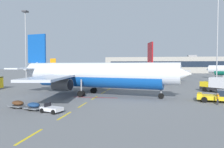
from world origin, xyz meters
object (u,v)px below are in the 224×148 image
pushback_tug (219,96)px  baggage_train (34,106)px  airliner_foreground (95,75)px  airliner_far_right (70,70)px  apron_light_mast_near (26,38)px  airliner_far_center (139,70)px  catering_truck (219,85)px  apron_light_mast_far (218,26)px  ground_crew_worker (218,98)px

pushback_tug → baggage_train: (-25.29, -10.46, -0.38)m
airliner_foreground → airliner_far_right: 85.24m
airliner_foreground → apron_light_mast_near: size_ratio=1.39×
airliner_far_center → baggage_train: airliner_far_center is taller
airliner_foreground → catering_truck: bearing=18.8°
pushback_tug → apron_light_mast_far: (10.00, 36.86, 16.94)m
airliner_far_center → ground_crew_worker: airliner_far_center is taller
pushback_tug → apron_light_mast_near: apron_light_mast_near is taller
airliner_far_right → baggage_train: airliner_far_right is taller
catering_truck → apron_light_mast_near: (-58.15, 23.11, 13.90)m
pushback_tug → baggage_train: size_ratio=0.75×
airliner_foreground → pushback_tug: airliner_foreground is taller
pushback_tug → airliner_far_center: size_ratio=0.19×
apron_light_mast_near → airliner_far_right: bearing=91.3°
pushback_tug → airliner_far_center: airliner_far_center is taller
airliner_far_right → catering_truck: size_ratio=4.01×
airliner_far_right → apron_light_mast_far: apron_light_mast_far is taller
airliner_far_center → baggage_train: (-11.01, -48.09, -3.34)m
airliner_far_center → ground_crew_worker: size_ratio=19.85×
catering_truck → baggage_train: catering_truck is taller
ground_crew_worker → airliner_far_right: bearing=123.0°
airliner_far_center → pushback_tug: bearing=-69.2°
airliner_foreground → apron_light_mast_near: apron_light_mast_near is taller
pushback_tug → catering_truck: size_ratio=0.97×
catering_truck → airliner_far_right: bearing=130.4°
airliner_far_right → apron_light_mast_far: bearing=-34.4°
pushback_tug → airliner_foreground: bearing=169.2°
apron_light_mast_far → airliner_far_right: bearing=145.6°
apron_light_mast_near → baggage_train: bearing=-57.5°
airliner_far_center → baggage_train: 49.45m
apron_light_mast_far → ground_crew_worker: bearing=-105.6°
airliner_foreground → catering_truck: airliner_foreground is taller
airliner_foreground → apron_light_mast_far: apron_light_mast_far is taller
airliner_foreground → pushback_tug: 21.64m
apron_light_mast_near → apron_light_mast_far: apron_light_mast_far is taller
airliner_far_right → ground_crew_worker: bearing=-57.0°
airliner_foreground → ground_crew_worker: size_ratio=20.52×
catering_truck → ground_crew_worker: catering_truck is taller
airliner_far_right → baggage_train: bearing=-71.8°
airliner_far_center → airliner_far_right: bearing=133.1°
pushback_tug → apron_light_mast_near: (-54.61, 35.50, 14.64)m
airliner_foreground → baggage_train: size_ratio=4.02×
pushback_tug → apron_light_mast_near: 66.76m
apron_light_mast_near → airliner_far_center: bearing=3.0°
pushback_tug → apron_light_mast_far: size_ratio=0.22×
airliner_foreground → airliner_far_center: 34.29m
airliner_far_right → apron_light_mast_far: (65.70, -45.01, 14.80)m
airliner_far_center → ground_crew_worker: 42.29m
pushback_tug → airliner_far_right: airliner_far_right is taller
pushback_tug → baggage_train: 27.37m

